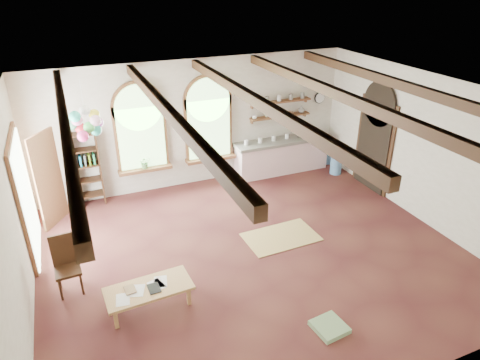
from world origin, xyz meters
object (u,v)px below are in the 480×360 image
kitchen_counter (281,156)px  side_chair (69,276)px  balloon_cluster (86,123)px  coffee_table (149,290)px

kitchen_counter → side_chair: size_ratio=2.52×
side_chair → balloon_cluster: size_ratio=0.93×
coffee_table → side_chair: bearing=141.7°
coffee_table → side_chair: 1.52m
side_chair → balloon_cluster: 3.00m
coffee_table → balloon_cluster: (-0.43, 3.02, 1.98)m
kitchen_counter → coffee_table: size_ratio=1.87×
kitchen_counter → balloon_cluster: bearing=-169.7°
balloon_cluster → kitchen_counter: bearing=10.3°
kitchen_counter → coffee_table: (-4.50, -3.91, -0.12)m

